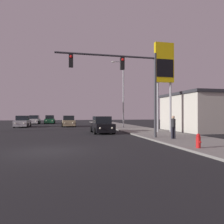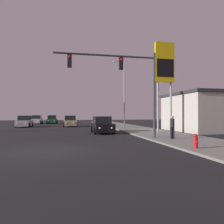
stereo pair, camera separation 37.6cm
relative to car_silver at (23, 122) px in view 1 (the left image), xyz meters
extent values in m
plane|color=black|center=(4.98, -22.61, -0.76)|extent=(120.00, 120.00, 0.00)
cube|color=gray|center=(14.48, -12.61, -0.70)|extent=(5.00, 60.00, 0.12)
cube|color=beige|center=(22.98, -12.32, 1.24)|extent=(10.00, 8.00, 4.00)
cube|color=#2D2D33|center=(22.98, -12.32, 3.39)|extent=(10.30, 8.30, 0.30)
cube|color=#B7B7BC|center=(0.00, -0.04, -0.18)|extent=(1.86, 4.23, 0.80)
cube|color=black|center=(0.00, 0.11, 0.57)|extent=(1.63, 2.02, 0.70)
cylinder|color=black|center=(-0.90, -1.34, -0.44)|extent=(0.24, 0.64, 0.64)
cylinder|color=black|center=(0.90, -1.34, -0.44)|extent=(0.24, 0.64, 0.64)
cylinder|color=black|center=(-0.90, 1.27, -0.44)|extent=(0.24, 0.64, 0.64)
cylinder|color=black|center=(0.90, 1.27, -0.44)|extent=(0.24, 0.64, 0.64)
sphere|color=#F2EACC|center=(-0.56, -2.16, -0.13)|extent=(0.18, 0.18, 0.18)
sphere|color=#F2EACC|center=(0.56, -2.16, -0.13)|extent=(0.18, 0.18, 0.18)
cube|color=silver|center=(0.39, 10.40, -0.18)|extent=(1.88, 4.23, 0.80)
cube|color=black|center=(0.39, 10.55, 0.57)|extent=(1.64, 2.03, 0.70)
cylinder|color=black|center=(-0.51, 9.09, -0.44)|extent=(0.24, 0.64, 0.64)
cylinder|color=black|center=(1.29, 9.09, -0.44)|extent=(0.24, 0.64, 0.64)
cylinder|color=black|center=(-0.51, 11.70, -0.44)|extent=(0.24, 0.64, 0.64)
cylinder|color=black|center=(1.29, 11.70, -0.44)|extent=(0.24, 0.64, 0.64)
sphere|color=#F2EACC|center=(-0.17, 8.28, -0.13)|extent=(0.18, 0.18, 0.18)
sphere|color=#F2EACC|center=(0.95, 8.28, -0.13)|extent=(0.18, 0.18, 0.18)
cube|color=black|center=(9.63, -12.65, -0.18)|extent=(1.83, 4.21, 0.80)
cube|color=black|center=(9.63, -12.50, 0.57)|extent=(1.61, 2.01, 0.70)
cylinder|color=black|center=(8.73, -13.95, -0.44)|extent=(0.24, 0.64, 0.64)
cylinder|color=black|center=(10.53, -13.95, -0.44)|extent=(0.24, 0.64, 0.64)
cylinder|color=black|center=(8.73, -11.35, -0.44)|extent=(0.24, 0.64, 0.64)
cylinder|color=black|center=(10.53, -11.35, -0.44)|extent=(0.24, 0.64, 0.64)
sphere|color=#F2EACC|center=(9.07, -14.77, -0.13)|extent=(0.18, 0.18, 0.18)
sphere|color=#F2EACC|center=(10.19, -14.77, -0.13)|extent=(0.18, 0.18, 0.18)
cube|color=#195933|center=(3.28, 11.09, -0.18)|extent=(1.81, 4.20, 0.80)
cube|color=black|center=(3.28, 11.24, 0.57)|extent=(1.61, 2.00, 0.70)
cylinder|color=black|center=(2.38, 9.79, -0.44)|extent=(0.24, 0.64, 0.64)
cylinder|color=black|center=(4.18, 9.79, -0.44)|extent=(0.24, 0.64, 0.64)
cylinder|color=black|center=(2.38, 12.39, -0.44)|extent=(0.24, 0.64, 0.64)
cylinder|color=black|center=(4.18, 12.39, -0.44)|extent=(0.24, 0.64, 0.64)
sphere|color=#F2EACC|center=(2.72, 8.97, -0.13)|extent=(0.18, 0.18, 0.18)
sphere|color=#F2EACC|center=(3.84, 8.97, -0.13)|extent=(0.18, 0.18, 0.18)
cube|color=tan|center=(6.64, -0.24, -0.18)|extent=(1.89, 4.24, 0.80)
cube|color=black|center=(6.64, -0.09, 0.57)|extent=(1.64, 2.03, 0.70)
cylinder|color=black|center=(5.74, -1.55, -0.44)|extent=(0.24, 0.64, 0.64)
cylinder|color=black|center=(7.54, -1.55, -0.44)|extent=(0.24, 0.64, 0.64)
cylinder|color=black|center=(5.74, 1.06, -0.44)|extent=(0.24, 0.64, 0.64)
cylinder|color=black|center=(7.54, 1.06, -0.44)|extent=(0.24, 0.64, 0.64)
sphere|color=#F2EACC|center=(6.08, -2.36, -0.13)|extent=(0.18, 0.18, 0.18)
sphere|color=#F2EACC|center=(7.20, -2.36, -0.13)|extent=(0.18, 0.18, 0.18)
cylinder|color=#38383D|center=(12.71, -18.65, 2.61)|extent=(0.20, 0.20, 6.50)
cylinder|color=#38383D|center=(8.94, -18.65, 5.46)|extent=(7.53, 0.14, 0.14)
cube|color=black|center=(10.07, -18.65, 4.91)|extent=(0.30, 0.24, 0.90)
sphere|color=red|center=(10.07, -18.79, 5.18)|extent=(0.20, 0.20, 0.20)
cube|color=black|center=(6.30, -18.65, 4.91)|extent=(0.30, 0.24, 0.90)
sphere|color=red|center=(6.30, -18.79, 5.18)|extent=(0.20, 0.20, 0.20)
cylinder|color=#99999E|center=(13.77, -5.91, 3.86)|extent=(0.18, 0.18, 9.00)
cylinder|color=#99999E|center=(13.07, -5.91, 8.21)|extent=(1.40, 0.10, 0.10)
ellipsoid|color=silver|center=(12.37, -5.91, 8.16)|extent=(0.50, 0.24, 0.20)
cylinder|color=#99999E|center=(15.05, -14.02, 1.86)|extent=(0.20, 0.20, 5.00)
cylinder|color=#99999E|center=(16.45, -14.02, 1.86)|extent=(0.20, 0.20, 5.00)
cube|color=yellow|center=(15.75, -14.02, 6.36)|extent=(2.00, 0.40, 4.00)
cube|color=black|center=(15.75, -14.23, 5.76)|extent=(1.80, 0.03, 1.80)
cylinder|color=red|center=(12.73, -24.07, -0.34)|extent=(0.24, 0.24, 0.60)
sphere|color=red|center=(12.73, -24.07, 0.02)|extent=(0.20, 0.20, 0.20)
cylinder|color=red|center=(12.73, -24.24, -0.31)|extent=(0.08, 0.10, 0.08)
cylinder|color=#23232D|center=(13.50, -19.82, -0.22)|extent=(0.16, 0.16, 0.85)
cylinder|color=#23232D|center=(13.68, -19.82, -0.22)|extent=(0.16, 0.16, 0.85)
cylinder|color=#262628|center=(13.59, -19.82, 0.51)|extent=(0.32, 0.32, 0.60)
sphere|color=tan|center=(13.59, -19.82, 0.92)|extent=(0.22, 0.22, 0.22)
camera|label=1|loc=(5.72, -34.28, 1.15)|focal=35.00mm
camera|label=2|loc=(6.09, -34.36, 1.15)|focal=35.00mm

